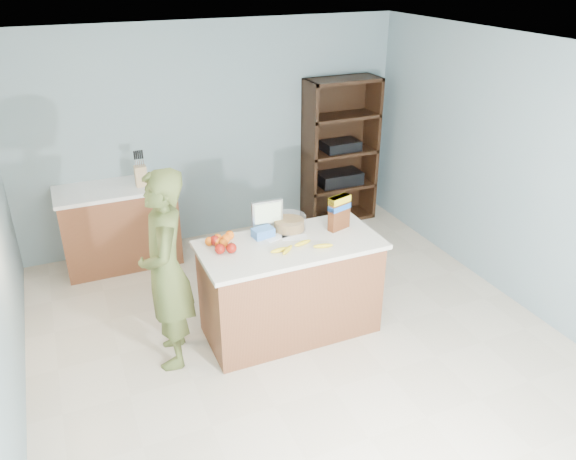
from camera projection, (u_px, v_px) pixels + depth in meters
name	position (u px, v px, depth m)	size (l,w,h in m)	color
floor	(304.00, 348.00, 4.93)	(4.50, 5.00, 0.02)	beige
walls	(307.00, 171.00, 4.19)	(4.52, 5.02, 2.51)	gray
counter_peninsula	(290.00, 291.00, 4.99)	(1.56, 0.76, 0.90)	brown
back_cabinet	(120.00, 225.00, 6.11)	(1.24, 0.62, 0.90)	brown
shelving_unit	(338.00, 153.00, 7.03)	(0.90, 0.40, 1.80)	black
person	(166.00, 271.00, 4.45)	(0.62, 0.41, 1.70)	#485225
knife_block	(141.00, 175.00, 5.90)	(0.12, 0.10, 0.31)	tan
envelopes	(286.00, 237.00, 4.87)	(0.38, 0.24, 0.00)	white
bananas	(298.00, 247.00, 4.67)	(0.54, 0.19, 0.04)	yellow
apples	(222.00, 246.00, 4.63)	(0.18, 0.27, 0.09)	maroon
oranges	(220.00, 240.00, 4.74)	(0.27, 0.20, 0.08)	orange
blue_carton	(263.00, 233.00, 4.86)	(0.18, 0.12, 0.08)	blue
salad_bowl	(289.00, 223.00, 4.99)	(0.30, 0.30, 0.13)	#267219
tv	(267.00, 214.00, 4.93)	(0.28, 0.12, 0.28)	silver
cereal_box	(339.00, 210.00, 4.94)	(0.22, 0.14, 0.31)	#592B14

